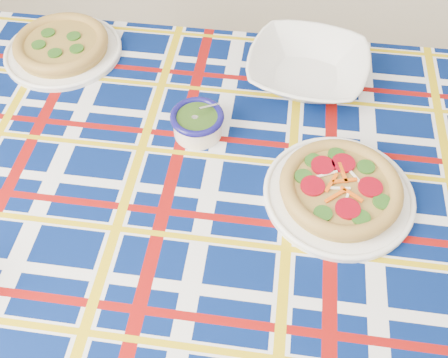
# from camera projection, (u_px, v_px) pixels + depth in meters

# --- Properties ---
(dining_table) EXTENTS (1.70, 1.12, 0.77)m
(dining_table) POSITION_uv_depth(u_px,v_px,m) (250.00, 200.00, 1.16)
(dining_table) COLOR brown
(dining_table) RESTS_ON floor
(tablecloth) EXTENTS (1.74, 1.15, 0.11)m
(tablecloth) POSITION_uv_depth(u_px,v_px,m) (250.00, 194.00, 1.14)
(tablecloth) COLOR #04154D
(tablecloth) RESTS_ON dining_table
(main_focaccia_plate) EXTENTS (0.37, 0.37, 0.06)m
(main_focaccia_plate) POSITION_uv_depth(u_px,v_px,m) (341.00, 188.00, 1.05)
(main_focaccia_plate) COLOR #A27E39
(main_focaccia_plate) RESTS_ON tablecloth
(pesto_bowl) EXTENTS (0.14, 0.14, 0.07)m
(pesto_bowl) POSITION_uv_depth(u_px,v_px,m) (197.00, 122.00, 1.15)
(pesto_bowl) COLOR #1D380F
(pesto_bowl) RESTS_ON tablecloth
(serving_bowl) EXTENTS (0.36, 0.36, 0.07)m
(serving_bowl) POSITION_uv_depth(u_px,v_px,m) (307.00, 69.00, 1.27)
(serving_bowl) COLOR white
(serving_bowl) RESTS_ON tablecloth
(second_focaccia_plate) EXTENTS (0.33, 0.33, 0.06)m
(second_focaccia_plate) POSITION_uv_depth(u_px,v_px,m) (61.00, 45.00, 1.34)
(second_focaccia_plate) COLOR #A27E39
(second_focaccia_plate) RESTS_ON tablecloth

